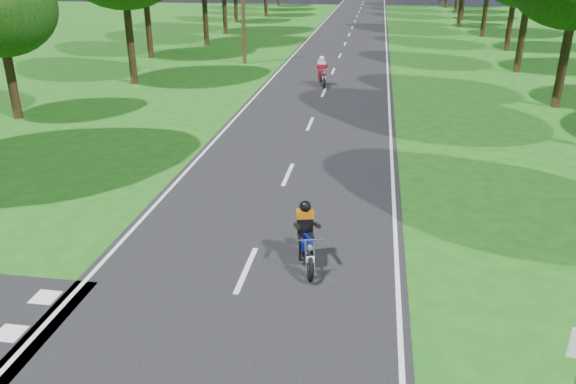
# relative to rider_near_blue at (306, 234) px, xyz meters

# --- Properties ---
(ground) EXTENTS (160.00, 160.00, 0.00)m
(ground) POSITION_rel_rider_near_blue_xyz_m (-1.26, -2.50, -0.75)
(ground) COLOR #165012
(ground) RESTS_ON ground
(main_road) EXTENTS (7.00, 140.00, 0.02)m
(main_road) POSITION_rel_rider_near_blue_xyz_m (-1.26, 47.50, -0.74)
(main_road) COLOR black
(main_road) RESTS_ON ground
(road_markings) EXTENTS (7.40, 140.00, 0.01)m
(road_markings) POSITION_rel_rider_near_blue_xyz_m (-1.40, 45.62, -0.72)
(road_markings) COLOR silver
(road_markings) RESTS_ON main_road
(rider_near_blue) EXTENTS (0.99, 1.83, 1.45)m
(rider_near_blue) POSITION_rel_rider_near_blue_xyz_m (0.00, 0.00, 0.00)
(rider_near_blue) COLOR navy
(rider_near_blue) RESTS_ON main_road
(rider_far_red) EXTENTS (1.04, 1.96, 1.55)m
(rider_far_red) POSITION_rel_rider_near_blue_xyz_m (-1.54, 19.21, 0.05)
(rider_far_red) COLOR maroon
(rider_far_red) RESTS_ON main_road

